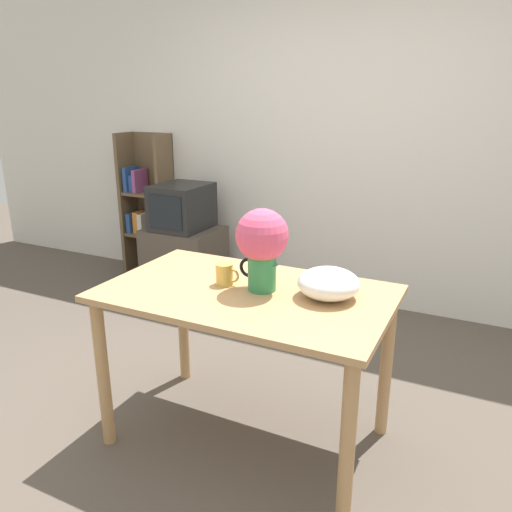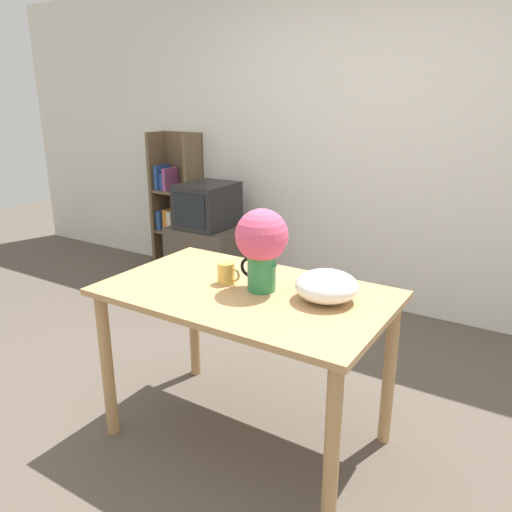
% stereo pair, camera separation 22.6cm
% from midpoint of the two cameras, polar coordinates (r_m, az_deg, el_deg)
% --- Properties ---
extents(ground_plane, '(12.00, 12.00, 0.00)m').
position_cam_midpoint_polar(ground_plane, '(2.75, -1.34, -19.04)').
color(ground_plane, brown).
extents(wall_back, '(8.00, 0.05, 2.60)m').
position_cam_midpoint_polar(wall_back, '(4.04, 14.73, 12.25)').
color(wall_back, silver).
rests_on(wall_back, ground_plane).
extents(table, '(1.32, 0.80, 0.80)m').
position_cam_midpoint_polar(table, '(2.35, 1.62, -6.65)').
color(table, tan).
rests_on(table, ground_plane).
extents(flower_vase, '(0.24, 0.24, 0.38)m').
position_cam_midpoint_polar(flower_vase, '(2.23, 3.56, 1.47)').
color(flower_vase, '#2D844C').
rests_on(flower_vase, table).
extents(coffee_mug, '(0.12, 0.08, 0.10)m').
position_cam_midpoint_polar(coffee_mug, '(2.36, -0.65, -2.01)').
color(coffee_mug, gold).
rests_on(coffee_mug, table).
extents(white_bowl, '(0.28, 0.28, 0.13)m').
position_cam_midpoint_polar(white_bowl, '(2.20, 11.02, -3.45)').
color(white_bowl, white).
rests_on(white_bowl, table).
extents(tv_stand, '(0.61, 0.50, 0.58)m').
position_cam_midpoint_polar(tv_stand, '(4.39, -3.91, -0.33)').
color(tv_stand, '#4C4238').
rests_on(tv_stand, ground_plane).
extents(tv_set, '(0.40, 0.49, 0.38)m').
position_cam_midpoint_polar(tv_set, '(4.26, -4.06, 5.77)').
color(tv_set, black).
rests_on(tv_set, tv_stand).
extents(bookshelf, '(0.48, 0.26, 1.33)m').
position_cam_midpoint_polar(bookshelf, '(4.94, -7.80, 6.02)').
color(bookshelf, brown).
rests_on(bookshelf, ground_plane).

